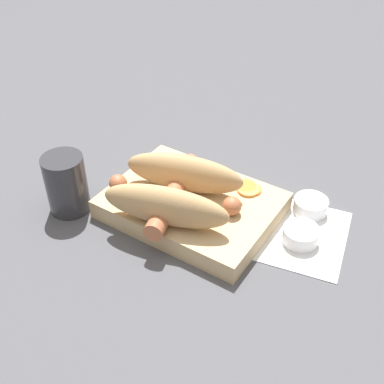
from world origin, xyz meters
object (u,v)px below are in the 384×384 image
at_px(condiment_cup_far, 310,207).
at_px(drink_glass, 66,184).
at_px(condiment_cup_near, 300,236).
at_px(food_tray, 192,205).
at_px(sausage, 174,194).
at_px(bread_roll, 176,189).

height_order(condiment_cup_far, drink_glass, drink_glass).
relative_size(condiment_cup_near, drink_glass, 0.56).
relative_size(food_tray, condiment_cup_near, 4.76).
relative_size(sausage, condiment_cup_near, 3.81).
relative_size(condiment_cup_far, drink_glass, 0.56).
distance_m(food_tray, drink_glass, 0.19).
xyz_separation_m(condiment_cup_near, condiment_cup_far, (0.01, -0.07, 0.00)).
relative_size(food_tray, sausage, 1.25).
bearing_deg(drink_glass, bread_roll, -157.50).
distance_m(condiment_cup_near, condiment_cup_far, 0.07).
bearing_deg(condiment_cup_near, food_tray, 10.57).
relative_size(food_tray, condiment_cup_far, 4.76).
xyz_separation_m(condiment_cup_far, drink_glass, (0.32, 0.19, 0.04)).
bearing_deg(sausage, food_tray, -128.07).
bearing_deg(bread_roll, condiment_cup_far, -141.67).
height_order(food_tray, condiment_cup_far, food_tray).
bearing_deg(condiment_cup_far, food_tray, 33.29).
relative_size(sausage, condiment_cup_far, 3.81).
xyz_separation_m(sausage, condiment_cup_near, (-0.18, -0.05, -0.03)).
xyz_separation_m(food_tray, bread_roll, (0.01, 0.03, 0.05)).
height_order(bread_roll, sausage, bread_roll).
bearing_deg(food_tray, bread_roll, 70.73).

